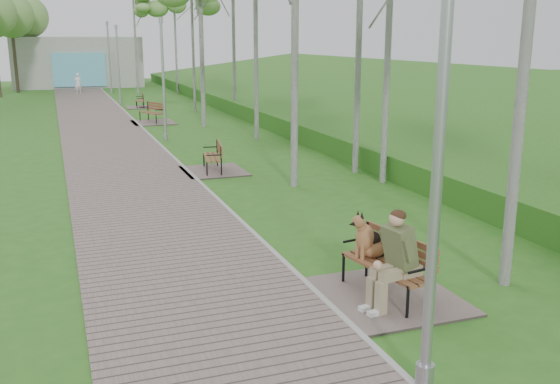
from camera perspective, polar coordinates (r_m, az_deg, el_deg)
The scene contains 13 objects.
walkway at distance 25.49m, azimuth -15.45°, elevation 4.59°, with size 3.50×67.00×0.04m, color #71625B.
kerb at distance 25.68m, azimuth -11.56°, elevation 4.89°, with size 0.10×67.00×0.05m, color #999993.
embankment at distance 28.61m, azimuth 13.54°, elevation 5.64°, with size 14.00×70.00×1.60m, color #3E7925.
building_north at distance 54.66m, azimuth -18.03°, elevation 11.23°, with size 10.00×5.20×4.00m.
bench_main at distance 9.73m, azimuth 9.51°, elevation -6.95°, with size 2.03×2.25×1.77m.
bench_second at distance 18.90m, azimuth -6.19°, elevation 2.46°, with size 1.80×2.00×1.10m.
bench_third at distance 30.33m, azimuth -11.60°, elevation 6.62°, with size 1.94×2.15×1.19m.
bench_far at distance 37.28m, azimuth -12.67°, elevation 7.82°, with size 1.64×1.82×1.01m.
lamp_post_near at distance 6.77m, azimuth 14.20°, elevation 1.98°, with size 0.21×0.21×5.53m.
lamp_post_second at distance 24.72m, azimuth -10.60°, elevation 9.66°, with size 0.18×0.18×4.70m.
lamp_post_third at distance 39.09m, azimuth -14.55°, elevation 10.92°, with size 0.18×0.18×4.67m.
lamp_post_far at distance 47.36m, azimuth -15.32°, elevation 11.55°, with size 0.20×0.20×5.06m.
pedestrian_near at distance 47.74m, azimuth -17.99°, elevation 9.42°, with size 0.54×0.35×1.48m, color white.
Camera 1 is at (-3.67, -3.61, 3.94)m, focal length 40.00 mm.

